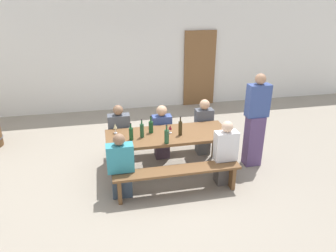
# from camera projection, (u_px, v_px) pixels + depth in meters

# --- Properties ---
(ground_plane) EXTENTS (24.00, 24.00, 0.00)m
(ground_plane) POSITION_uv_depth(u_px,v_px,m) (168.00, 171.00, 5.81)
(ground_plane) COLOR gray
(back_wall) EXTENTS (14.00, 0.20, 3.20)m
(back_wall) POSITION_uv_depth(u_px,v_px,m) (139.00, 50.00, 8.49)
(back_wall) COLOR silver
(back_wall) RESTS_ON ground
(wooden_door) EXTENTS (0.90, 0.06, 2.10)m
(wooden_door) POSITION_uv_depth(u_px,v_px,m) (199.00, 69.00, 8.90)
(wooden_door) COLOR brown
(wooden_door) RESTS_ON ground
(tasting_table) EXTENTS (2.16, 0.83, 0.75)m
(tasting_table) POSITION_uv_depth(u_px,v_px,m) (168.00, 138.00, 5.55)
(tasting_table) COLOR brown
(tasting_table) RESTS_ON ground
(bench_near) EXTENTS (2.06, 0.30, 0.45)m
(bench_near) POSITION_uv_depth(u_px,v_px,m) (177.00, 174.00, 5.03)
(bench_near) COLOR brown
(bench_near) RESTS_ON ground
(bench_far) EXTENTS (2.06, 0.30, 0.45)m
(bench_far) POSITION_uv_depth(u_px,v_px,m) (161.00, 137.00, 6.31)
(bench_far) COLOR brown
(bench_far) RESTS_ON ground
(wine_bottle_0) EXTENTS (0.07, 0.07, 0.33)m
(wine_bottle_0) POSITION_uv_depth(u_px,v_px,m) (142.00, 130.00, 5.34)
(wine_bottle_0) COLOR #234C2D
(wine_bottle_0) RESTS_ON tasting_table
(wine_bottle_1) EXTENTS (0.08, 0.08, 0.32)m
(wine_bottle_1) POSITION_uv_depth(u_px,v_px,m) (167.00, 136.00, 5.13)
(wine_bottle_1) COLOR #234C2D
(wine_bottle_1) RESTS_ON tasting_table
(wine_bottle_2) EXTENTS (0.07, 0.07, 0.30)m
(wine_bottle_2) POSITION_uv_depth(u_px,v_px,m) (131.00, 134.00, 5.25)
(wine_bottle_2) COLOR #194723
(wine_bottle_2) RESTS_ON tasting_table
(wine_bottle_3) EXTENTS (0.07, 0.07, 0.34)m
(wine_bottle_3) POSITION_uv_depth(u_px,v_px,m) (180.00, 128.00, 5.42)
(wine_bottle_3) COLOR #332814
(wine_bottle_3) RESTS_ON tasting_table
(wine_bottle_4) EXTENTS (0.08, 0.08, 0.31)m
(wine_bottle_4) POSITION_uv_depth(u_px,v_px,m) (151.00, 127.00, 5.52)
(wine_bottle_4) COLOR #194723
(wine_bottle_4) RESTS_ON tasting_table
(wine_glass_0) EXTENTS (0.06, 0.06, 0.15)m
(wine_glass_0) POSITION_uv_depth(u_px,v_px,m) (170.00, 128.00, 5.52)
(wine_glass_0) COLOR silver
(wine_glass_0) RESTS_ON tasting_table
(wine_glass_1) EXTENTS (0.06, 0.06, 0.18)m
(wine_glass_1) POSITION_uv_depth(u_px,v_px,m) (115.00, 127.00, 5.50)
(wine_glass_1) COLOR silver
(wine_glass_1) RESTS_ON tasting_table
(wine_glass_2) EXTENTS (0.07, 0.07, 0.15)m
(wine_glass_2) POSITION_uv_depth(u_px,v_px,m) (151.00, 122.00, 5.73)
(wine_glass_2) COLOR silver
(wine_glass_2) RESTS_ON tasting_table
(seated_guest_near_0) EXTENTS (0.42, 0.24, 1.09)m
(seated_guest_near_0) POSITION_uv_depth(u_px,v_px,m) (121.00, 167.00, 4.93)
(seated_guest_near_0) COLOR #354557
(seated_guest_near_0) RESTS_ON ground
(seated_guest_near_1) EXTENTS (0.38, 0.24, 1.14)m
(seated_guest_near_1) POSITION_uv_depth(u_px,v_px,m) (225.00, 155.00, 5.26)
(seated_guest_near_1) COLOR #494340
(seated_guest_near_1) RESTS_ON ground
(seated_guest_far_0) EXTENTS (0.41, 0.24, 1.15)m
(seated_guest_far_0) POSITION_uv_depth(u_px,v_px,m) (120.00, 136.00, 5.95)
(seated_guest_far_0) COLOR navy
(seated_guest_far_0) RESTS_ON ground
(seated_guest_far_1) EXTENTS (0.37, 0.24, 1.08)m
(seated_guest_far_1) POSITION_uv_depth(u_px,v_px,m) (162.00, 133.00, 6.12)
(seated_guest_far_1) COLOR #3E2E3B
(seated_guest_far_1) RESTS_ON ground
(seated_guest_far_2) EXTENTS (0.34, 0.24, 1.14)m
(seated_guest_far_2) POSITION_uv_depth(u_px,v_px,m) (204.00, 128.00, 6.27)
(seated_guest_far_2) COLOR #565656
(seated_guest_far_2) RESTS_ON ground
(standing_host) EXTENTS (0.40, 0.24, 1.76)m
(standing_host) POSITION_uv_depth(u_px,v_px,m) (255.00, 123.00, 5.73)
(standing_host) COLOR #57406E
(standing_host) RESTS_ON ground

